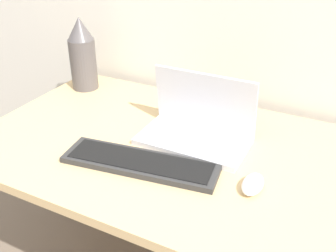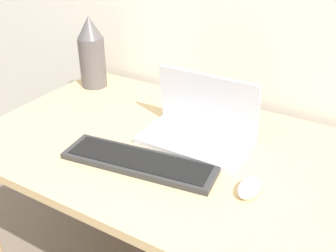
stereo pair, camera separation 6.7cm
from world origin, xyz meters
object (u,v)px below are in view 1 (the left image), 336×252
(laptop, at_px, (197,126))
(vase, at_px, (82,54))
(mouse, at_px, (253,184))
(keyboard, at_px, (140,163))

(laptop, relative_size, vase, 1.17)
(laptop, bearing_deg, mouse, -36.04)
(mouse, height_order, vase, vase)
(keyboard, xyz_separation_m, vase, (-0.50, 0.40, 0.14))
(laptop, xyz_separation_m, mouse, (0.24, -0.18, -0.03))
(laptop, relative_size, mouse, 3.45)
(mouse, bearing_deg, vase, 156.95)
(laptop, distance_m, mouse, 0.30)
(keyboard, height_order, vase, vase)
(laptop, height_order, vase, vase)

